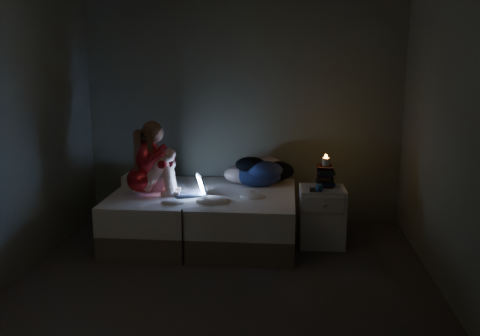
# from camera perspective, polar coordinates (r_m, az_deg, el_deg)

# --- Properties ---
(floor) EXTENTS (3.60, 3.80, 0.02)m
(floor) POSITION_cam_1_polar(r_m,az_deg,el_deg) (4.64, -1.79, -12.43)
(floor) COLOR #2F2927
(floor) RESTS_ON ground
(wall_back) EXTENTS (3.60, 0.02, 2.60)m
(wall_back) POSITION_cam_1_polar(r_m,az_deg,el_deg) (6.15, 0.32, 6.34)
(wall_back) COLOR #595B55
(wall_back) RESTS_ON ground
(wall_front) EXTENTS (3.60, 0.02, 2.60)m
(wall_front) POSITION_cam_1_polar(r_m,az_deg,el_deg) (2.42, -7.56, -2.73)
(wall_front) COLOR #595B55
(wall_front) RESTS_ON ground
(wall_left) EXTENTS (0.02, 3.80, 2.60)m
(wall_left) POSITION_cam_1_polar(r_m,az_deg,el_deg) (4.84, -23.74, 3.75)
(wall_left) COLOR #595B55
(wall_left) RESTS_ON ground
(wall_right) EXTENTS (0.02, 3.80, 2.60)m
(wall_right) POSITION_cam_1_polar(r_m,az_deg,el_deg) (4.42, 22.08, 3.20)
(wall_right) COLOR #595B55
(wall_right) RESTS_ON ground
(bed) EXTENTS (1.87, 1.40, 0.51)m
(bed) POSITION_cam_1_polar(r_m,az_deg,el_deg) (5.61, -3.82, -5.14)
(bed) COLOR silver
(bed) RESTS_ON ground
(pillow) EXTENTS (0.50, 0.35, 0.14)m
(pillow) POSITION_cam_1_polar(r_m,az_deg,el_deg) (5.80, -9.72, -1.34)
(pillow) COLOR white
(pillow) RESTS_ON bed
(woman) EXTENTS (0.50, 0.36, 0.76)m
(woman) POSITION_cam_1_polar(r_m,az_deg,el_deg) (5.44, -10.51, 1.04)
(woman) COLOR #9C0200
(woman) RESTS_ON bed
(laptop) EXTENTS (0.37, 0.33, 0.22)m
(laptop) POSITION_cam_1_polar(r_m,az_deg,el_deg) (5.40, -5.51, -1.81)
(laptop) COLOR black
(laptop) RESTS_ON bed
(clothes_pile) EXTENTS (0.64, 0.57, 0.33)m
(clothes_pile) POSITION_cam_1_polar(r_m,az_deg,el_deg) (5.82, 1.94, -0.19)
(clothes_pile) COLOR #181D3C
(clothes_pile) RESTS_ON bed
(nightstand) EXTENTS (0.46, 0.41, 0.60)m
(nightstand) POSITION_cam_1_polar(r_m,az_deg,el_deg) (5.50, 8.74, -5.14)
(nightstand) COLOR silver
(nightstand) RESTS_ON ground
(book_stack) EXTENTS (0.19, 0.25, 0.24)m
(book_stack) POSITION_cam_1_polar(r_m,az_deg,el_deg) (5.47, 9.10, -0.74)
(book_stack) COLOR black
(book_stack) RESTS_ON nightstand
(candle) EXTENTS (0.07, 0.07, 0.08)m
(candle) POSITION_cam_1_polar(r_m,az_deg,el_deg) (5.43, 9.15, 0.89)
(candle) COLOR beige
(candle) RESTS_ON book_stack
(phone) EXTENTS (0.08, 0.15, 0.01)m
(phone) POSITION_cam_1_polar(r_m,az_deg,el_deg) (5.31, 7.79, -2.31)
(phone) COLOR black
(phone) RESTS_ON nightstand
(blue_orb) EXTENTS (0.08, 0.08, 0.08)m
(blue_orb) POSITION_cam_1_polar(r_m,az_deg,el_deg) (5.26, 8.44, -2.10)
(blue_orb) COLOR navy
(blue_orb) RESTS_ON nightstand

